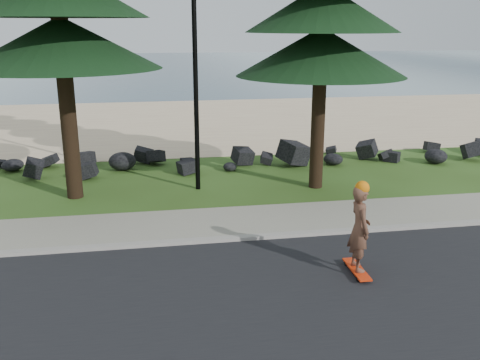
# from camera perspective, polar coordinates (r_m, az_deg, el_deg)

# --- Properties ---
(ground) EXTENTS (160.00, 160.00, 0.00)m
(ground) POSITION_cam_1_polar(r_m,az_deg,el_deg) (12.93, -3.15, -5.09)
(ground) COLOR #2F4716
(ground) RESTS_ON ground
(road) EXTENTS (160.00, 7.00, 0.02)m
(road) POSITION_cam_1_polar(r_m,az_deg,el_deg) (8.93, 0.35, -15.51)
(road) COLOR black
(road) RESTS_ON ground
(kerb) EXTENTS (160.00, 0.20, 0.10)m
(kerb) POSITION_cam_1_polar(r_m,az_deg,el_deg) (12.09, -2.65, -6.41)
(kerb) COLOR #9E988E
(kerb) RESTS_ON ground
(sidewalk) EXTENTS (160.00, 2.00, 0.08)m
(sidewalk) POSITION_cam_1_polar(r_m,az_deg,el_deg) (13.10, -3.25, -4.61)
(sidewalk) COLOR #9C9582
(sidewalk) RESTS_ON ground
(beach_sand) EXTENTS (160.00, 15.00, 0.01)m
(beach_sand) POSITION_cam_1_polar(r_m,az_deg,el_deg) (26.92, -6.78, 6.15)
(beach_sand) COLOR tan
(beach_sand) RESTS_ON ground
(ocean) EXTENTS (160.00, 58.00, 0.01)m
(ocean) POSITION_cam_1_polar(r_m,az_deg,el_deg) (63.16, -8.68, 11.90)
(ocean) COLOR #334F61
(ocean) RESTS_ON ground
(seawall_boulders) EXTENTS (60.00, 2.40, 1.10)m
(seawall_boulders) POSITION_cam_1_polar(r_m,az_deg,el_deg) (18.24, -5.20, 1.28)
(seawall_boulders) COLOR black
(seawall_boulders) RESTS_ON ground
(lamp_post) EXTENTS (0.25, 0.14, 8.14)m
(lamp_post) POSITION_cam_1_polar(r_m,az_deg,el_deg) (15.23, -4.84, 14.09)
(lamp_post) COLOR black
(lamp_post) RESTS_ON ground
(skateboarder) EXTENTS (0.42, 1.02, 1.88)m
(skateboarder) POSITION_cam_1_polar(r_m,az_deg,el_deg) (10.52, 12.63, -5.09)
(skateboarder) COLOR red
(skateboarder) RESTS_ON ground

